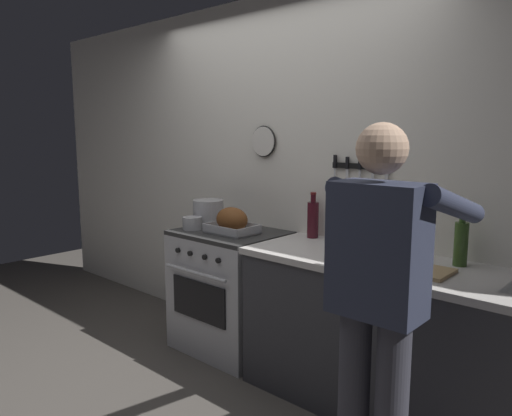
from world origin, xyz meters
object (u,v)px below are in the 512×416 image
Objects in this scene: cutting_board at (415,269)px; bottle_dish_soap at (342,228)px; roasting_pan at (232,221)px; bottle_hot_sauce at (352,238)px; stove at (230,290)px; bottle_olive_oil at (461,243)px; person_cook at (379,292)px; bottle_cooking_oil at (383,237)px; bottle_wine_red at (313,219)px; stock_pot at (208,213)px; saucepan at (192,223)px; bottle_vinegar at (372,232)px.

bottle_dish_soap is (-0.65, 0.33, 0.08)m from cutting_board.
bottle_hot_sauce is (0.89, 0.17, -0.02)m from roasting_pan.
stove is at bearing -172.02° from bottle_hot_sauce.
bottle_dish_soap is 0.79m from bottle_olive_oil.
person_cook reaches higher than stove.
bottle_wine_red is (-0.58, 0.10, 0.03)m from bottle_cooking_oil.
bottle_dish_soap is 0.73× the size of bottle_olive_oil.
stove is at bearing 54.34° from person_cook.
stove is 0.62m from stock_pot.
saucepan is 0.47× the size of bottle_olive_oil.
person_cook reaches higher than bottle_olive_oil.
bottle_hot_sauce is at bearing 3.56° from stock_pot.
bottle_vinegar is at bearing 147.18° from bottle_cooking_oil.
bottle_vinegar is at bearing 37.04° from bottle_hot_sauce.
bottle_olive_oil is at bearing 8.06° from roasting_pan.
bottle_vinegar is (0.98, 0.24, 0.02)m from roasting_pan.
cutting_board is (1.39, -0.04, -0.08)m from roasting_pan.
person_cook is (1.55, -0.66, 0.50)m from stove.
roasting_pan is at bearing 17.14° from saucepan.
bottle_olive_oil reaches higher than saucepan.
person_cook reaches higher than bottle_wine_red.
bottle_dish_soap reaches higher than roasting_pan.
person_cook is 1.32m from bottle_wine_red.
saucepan is 0.87× the size of bottle_hot_sauce.
cutting_board is at bearing -36.06° from bottle_cooking_oil.
bottle_wine_red reaches higher than roasting_pan.
stove is 1.53m from cutting_board.
bottle_olive_oil is at bearing 5.83° from bottle_cooking_oil.
roasting_pan is at bearing -152.66° from bottle_wine_red.
bottle_hot_sauce is (-0.61, 0.80, 0.02)m from person_cook.
roasting_pan is at bearing 54.71° from person_cook.
bottle_hot_sauce is at bearing -179.38° from bottle_cooking_oil.
bottle_cooking_oil is at bearing -9.35° from bottle_wine_red.
bottle_vinegar reaches higher than roasting_pan.
bottle_wine_red is at bearing 177.12° from bottle_olive_oil.
bottle_vinegar is 0.55m from bottle_olive_oil.
bottle_olive_oil is at bearing -2.88° from bottle_vinegar.
stove is at bearing -168.80° from bottle_vinegar.
roasting_pan is 0.80m from bottle_dish_soap.
stock_pot is at bearing -176.87° from bottle_cooking_oil.
bottle_dish_soap is (-0.75, 0.91, 0.04)m from person_cook.
bottle_vinegar is at bearing 177.12° from bottle_olive_oil.
person_cook is at bearing -80.40° from cutting_board.
bottle_hot_sauce is (-0.51, 0.21, 0.06)m from cutting_board.
roasting_pan is 1.55m from bottle_olive_oil.
person_cook reaches higher than saucepan.
bottle_olive_oil is (0.79, -0.07, 0.04)m from bottle_dish_soap.
bottle_dish_soap is (0.80, 0.25, 0.54)m from stove.
bottle_hot_sauce is at bearing 157.07° from cutting_board.
stove is 2.56× the size of roasting_pan.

